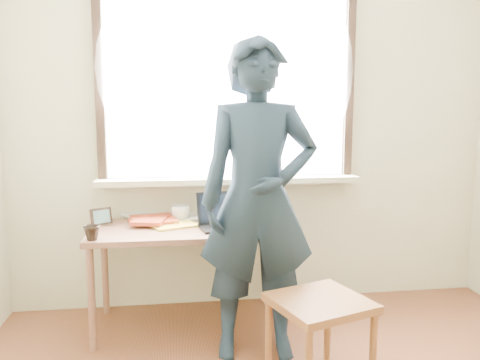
{
  "coord_description": "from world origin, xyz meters",
  "views": [
    {
      "loc": [
        -0.58,
        -1.35,
        1.39
      ],
      "look_at": [
        -0.26,
        0.95,
        1.07
      ],
      "focal_mm": 35.0,
      "sensor_mm": 36.0,
      "label": 1
    }
  ],
  "objects": [
    {
      "name": "room_shell",
      "position": [
        -0.02,
        0.2,
        1.64
      ],
      "size": [
        3.52,
        4.02,
        2.61
      ],
      "color": "beige",
      "rests_on": "ground"
    },
    {
      "name": "desk",
      "position": [
        -0.5,
        1.63,
        0.6
      ],
      "size": [
        1.25,
        0.62,
        0.67
      ],
      "color": "brown",
      "rests_on": "ground"
    },
    {
      "name": "laptop",
      "position": [
        -0.28,
        1.6,
        0.72
      ],
      "size": [
        0.36,
        0.31,
        0.22
      ],
      "color": "black",
      "rests_on": "desk"
    },
    {
      "name": "mug_white",
      "position": [
        -0.55,
        1.84,
        0.72
      ],
      "size": [
        0.17,
        0.17,
        0.1
      ],
      "primitive_type": "imported",
      "rotation": [
        0.0,
        0.0,
        0.52
      ],
      "color": "white",
      "rests_on": "desk"
    },
    {
      "name": "mug_dark",
      "position": [
        -1.07,
        1.38,
        0.71
      ],
      "size": [
        0.1,
        0.1,
        0.09
      ],
      "primitive_type": "imported",
      "rotation": [
        0.0,
        0.0,
        -0.1
      ],
      "color": "black",
      "rests_on": "desk"
    },
    {
      "name": "mouse",
      "position": [
        -0.05,
        1.53,
        0.69
      ],
      "size": [
        0.09,
        0.06,
        0.03
      ],
      "primitive_type": "ellipsoid",
      "color": "black",
      "rests_on": "desk"
    },
    {
      "name": "desk_clutter",
      "position": [
        -0.71,
        1.82,
        0.68
      ],
      "size": [
        0.7,
        0.58,
        0.03
      ],
      "color": "#2E5197",
      "rests_on": "desk"
    },
    {
      "name": "book_a",
      "position": [
        -0.89,
        1.87,
        0.68
      ],
      "size": [
        0.34,
        0.35,
        0.03
      ],
      "primitive_type": "imported",
      "rotation": [
        0.0,
        0.0,
        0.63
      ],
      "color": "white",
      "rests_on": "desk"
    },
    {
      "name": "book_b",
      "position": [
        -0.15,
        1.87,
        0.68
      ],
      "size": [
        0.22,
        0.27,
        0.02
      ],
      "primitive_type": "imported",
      "rotation": [
        0.0,
        0.0,
        -0.27
      ],
      "color": "white",
      "rests_on": "desk"
    },
    {
      "name": "picture_frame",
      "position": [
        -1.07,
        1.73,
        0.72
      ],
      "size": [
        0.13,
        0.09,
        0.11
      ],
      "color": "black",
      "rests_on": "desk"
    },
    {
      "name": "work_chair",
      "position": [
        0.14,
        0.84,
        0.39
      ],
      "size": [
        0.56,
        0.55,
        0.46
      ],
      "color": "brown",
      "rests_on": "ground"
    },
    {
      "name": "person",
      "position": [
        -0.12,
        1.21,
        0.91
      ],
      "size": [
        0.7,
        0.48,
        1.82
      ],
      "primitive_type": "imported",
      "rotation": [
        0.0,
        0.0,
        -0.08
      ],
      "color": "#152230",
      "rests_on": "ground"
    }
  ]
}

